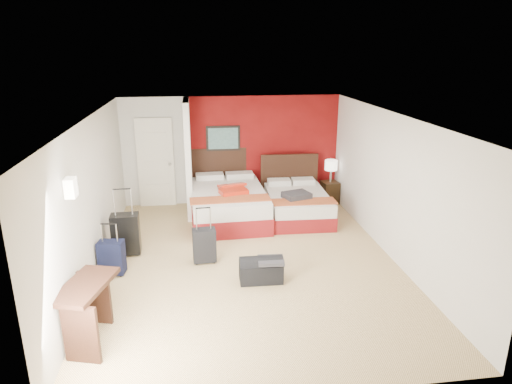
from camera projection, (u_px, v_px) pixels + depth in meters
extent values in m
plane|color=#D8BC85|center=(249.00, 261.00, 7.88)|extent=(6.50, 6.50, 0.00)
cube|color=silver|center=(232.00, 150.00, 10.56)|extent=(5.00, 0.04, 2.50)
cube|color=silver|center=(92.00, 199.00, 7.17)|extent=(0.04, 6.50, 2.50)
cube|color=black|center=(223.00, 138.00, 10.39)|extent=(0.78, 0.03, 0.58)
cube|color=white|center=(71.00, 188.00, 5.58)|extent=(0.12, 0.20, 0.24)
cube|color=maroon|center=(264.00, 150.00, 10.64)|extent=(3.50, 0.04, 2.50)
cube|color=silver|center=(188.00, 158.00, 9.83)|extent=(0.12, 1.20, 2.50)
cube|color=silver|center=(156.00, 163.00, 10.36)|extent=(0.82, 0.06, 2.05)
cube|color=silver|center=(228.00, 205.00, 9.70)|extent=(1.63, 2.27, 0.67)
cube|color=white|center=(298.00, 206.00, 9.81)|extent=(1.33, 1.86, 0.55)
cube|color=red|center=(233.00, 189.00, 9.51)|extent=(0.72, 0.87, 0.09)
cube|color=#333337|center=(297.00, 195.00, 9.42)|extent=(0.62, 0.56, 0.13)
cube|color=black|center=(330.00, 192.00, 10.77)|extent=(0.41, 0.41, 0.52)
cylinder|color=white|center=(331.00, 171.00, 10.61)|extent=(0.31, 0.31, 0.52)
cube|color=black|center=(126.00, 235.00, 8.05)|extent=(0.49, 0.32, 0.72)
cube|color=black|center=(204.00, 247.00, 7.77)|extent=(0.41, 0.27, 0.58)
cube|color=black|center=(112.00, 259.00, 7.35)|extent=(0.43, 0.30, 0.55)
cube|color=black|center=(261.00, 271.00, 7.17)|extent=(0.69, 0.38, 0.34)
cube|color=#353439|center=(271.00, 260.00, 7.09)|extent=(0.43, 0.37, 0.05)
cube|color=black|center=(88.00, 313.00, 5.64)|extent=(0.73, 1.06, 0.80)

